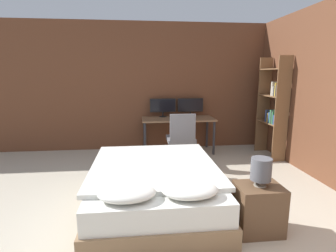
{
  "coord_description": "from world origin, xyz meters",
  "views": [
    {
      "loc": [
        -0.63,
        -1.87,
        1.64
      ],
      "look_at": [
        -0.15,
        2.52,
        0.75
      ],
      "focal_mm": 28.0,
      "sensor_mm": 36.0,
      "label": 1
    }
  ],
  "objects_px": {
    "monitor_left": "(163,106)",
    "monitor_right": "(190,106)",
    "bed": "(155,186)",
    "nightstand": "(258,209)",
    "bedside_lamp": "(261,169)",
    "desk": "(178,122)",
    "office_chair": "(181,143)",
    "bookshelf": "(274,105)",
    "keyboard": "(180,120)",
    "computer_mouse": "(194,119)"
  },
  "relations": [
    {
      "from": "monitor_left",
      "to": "monitor_right",
      "type": "bearing_deg",
      "value": 0.0
    },
    {
      "from": "monitor_left",
      "to": "bed",
      "type": "bearing_deg",
      "value": -97.51
    },
    {
      "from": "nightstand",
      "to": "bedside_lamp",
      "type": "xyz_separation_m",
      "value": [
        0.0,
        0.0,
        0.43
      ]
    },
    {
      "from": "desk",
      "to": "office_chair",
      "type": "xyz_separation_m",
      "value": [
        -0.06,
        -0.77,
        -0.24
      ]
    },
    {
      "from": "nightstand",
      "to": "desk",
      "type": "relative_size",
      "value": 0.34
    },
    {
      "from": "bed",
      "to": "desk",
      "type": "distance_m",
      "value": 2.39
    },
    {
      "from": "bookshelf",
      "to": "monitor_right",
      "type": "bearing_deg",
      "value": 152.99
    },
    {
      "from": "keyboard",
      "to": "bookshelf",
      "type": "height_order",
      "value": "bookshelf"
    },
    {
      "from": "bedside_lamp",
      "to": "bookshelf",
      "type": "height_order",
      "value": "bookshelf"
    },
    {
      "from": "desk",
      "to": "keyboard",
      "type": "height_order",
      "value": "keyboard"
    },
    {
      "from": "bed",
      "to": "desk",
      "type": "relative_size",
      "value": 1.32
    },
    {
      "from": "bed",
      "to": "bedside_lamp",
      "type": "bearing_deg",
      "value": -32.45
    },
    {
      "from": "monitor_right",
      "to": "keyboard",
      "type": "distance_m",
      "value": 0.58
    },
    {
      "from": "nightstand",
      "to": "monitor_right",
      "type": "bearing_deg",
      "value": 92.04
    },
    {
      "from": "keyboard",
      "to": "office_chair",
      "type": "xyz_separation_m",
      "value": [
        -0.06,
        -0.55,
        -0.33
      ]
    },
    {
      "from": "bed",
      "to": "nightstand",
      "type": "distance_m",
      "value": 1.23
    },
    {
      "from": "bedside_lamp",
      "to": "office_chair",
      "type": "distance_m",
      "value": 2.23
    },
    {
      "from": "nightstand",
      "to": "monitor_right",
      "type": "relative_size",
      "value": 0.92
    },
    {
      "from": "office_chair",
      "to": "computer_mouse",
      "type": "bearing_deg",
      "value": 57.88
    },
    {
      "from": "nightstand",
      "to": "office_chair",
      "type": "bearing_deg",
      "value": 102.27
    },
    {
      "from": "nightstand",
      "to": "desk",
      "type": "xyz_separation_m",
      "value": [
        -0.41,
        2.93,
        0.38
      ]
    },
    {
      "from": "bed",
      "to": "bookshelf",
      "type": "xyz_separation_m",
      "value": [
        2.42,
        1.73,
        0.77
      ]
    },
    {
      "from": "computer_mouse",
      "to": "bookshelf",
      "type": "height_order",
      "value": "bookshelf"
    },
    {
      "from": "nightstand",
      "to": "bedside_lamp",
      "type": "distance_m",
      "value": 0.43
    },
    {
      "from": "monitor_left",
      "to": "office_chair",
      "type": "relative_size",
      "value": 0.58
    },
    {
      "from": "computer_mouse",
      "to": "office_chair",
      "type": "height_order",
      "value": "office_chair"
    },
    {
      "from": "computer_mouse",
      "to": "office_chair",
      "type": "xyz_separation_m",
      "value": [
        -0.34,
        -0.55,
        -0.34
      ]
    },
    {
      "from": "bedside_lamp",
      "to": "computer_mouse",
      "type": "bearing_deg",
      "value": 92.66
    },
    {
      "from": "office_chair",
      "to": "bedside_lamp",
      "type": "bearing_deg",
      "value": -77.73
    },
    {
      "from": "bedside_lamp",
      "to": "desk",
      "type": "bearing_deg",
      "value": 97.99
    },
    {
      "from": "bed",
      "to": "monitor_right",
      "type": "bearing_deg",
      "value": 69.62
    },
    {
      "from": "office_chair",
      "to": "desk",
      "type": "bearing_deg",
      "value": 85.65
    },
    {
      "from": "desk",
      "to": "monitor_right",
      "type": "bearing_deg",
      "value": 36.92
    },
    {
      "from": "nightstand",
      "to": "office_chair",
      "type": "height_order",
      "value": "office_chair"
    },
    {
      "from": "nightstand",
      "to": "monitor_left",
      "type": "distance_m",
      "value": 3.31
    },
    {
      "from": "desk",
      "to": "bed",
      "type": "bearing_deg",
      "value": -105.46
    },
    {
      "from": "office_chair",
      "to": "bookshelf",
      "type": "relative_size",
      "value": 0.49
    },
    {
      "from": "monitor_left",
      "to": "keyboard",
      "type": "distance_m",
      "value": 0.58
    },
    {
      "from": "computer_mouse",
      "to": "bed",
      "type": "bearing_deg",
      "value": -114.04
    },
    {
      "from": "nightstand",
      "to": "bookshelf",
      "type": "distance_m",
      "value": 2.87
    },
    {
      "from": "office_chair",
      "to": "keyboard",
      "type": "bearing_deg",
      "value": 83.91
    },
    {
      "from": "monitor_right",
      "to": "office_chair",
      "type": "bearing_deg",
      "value": -109.77
    },
    {
      "from": "bedside_lamp",
      "to": "desk",
      "type": "xyz_separation_m",
      "value": [
        -0.41,
        2.93,
        -0.05
      ]
    },
    {
      "from": "bed",
      "to": "monitor_right",
      "type": "height_order",
      "value": "monitor_right"
    },
    {
      "from": "keyboard",
      "to": "monitor_right",
      "type": "bearing_deg",
      "value": 56.16
    },
    {
      "from": "monitor_left",
      "to": "monitor_right",
      "type": "height_order",
      "value": "same"
    },
    {
      "from": "nightstand",
      "to": "computer_mouse",
      "type": "height_order",
      "value": "computer_mouse"
    },
    {
      "from": "bed",
      "to": "office_chair",
      "type": "height_order",
      "value": "office_chair"
    },
    {
      "from": "bedside_lamp",
      "to": "monitor_left",
      "type": "xyz_separation_m",
      "value": [
        -0.71,
        3.16,
        0.27
      ]
    },
    {
      "from": "monitor_left",
      "to": "bookshelf",
      "type": "relative_size",
      "value": 0.28
    }
  ]
}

